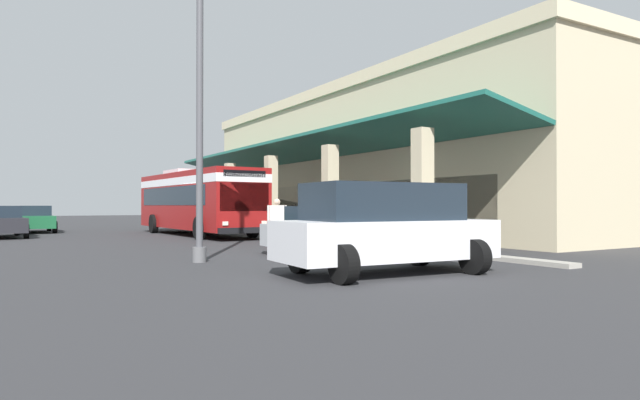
{
  "coord_description": "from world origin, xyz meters",
  "views": [
    {
      "loc": [
        24.65,
        -8.51,
        1.5
      ],
      "look_at": [
        2.35,
        4.57,
        1.74
      ],
      "focal_mm": 30.57,
      "sensor_mm": 36.0,
      "label": 1
    }
  ],
  "objects_px": {
    "parked_suv_white": "(385,227)",
    "pedestrian": "(277,220)",
    "lot_light_pole": "(200,86)",
    "parked_sedan_silver": "(335,229)",
    "transit_bus": "(197,198)",
    "parked_sedan_green": "(34,219)",
    "potted_palm": "(237,219)"
  },
  "relations": [
    {
      "from": "transit_bus",
      "to": "pedestrian",
      "type": "height_order",
      "value": "transit_bus"
    },
    {
      "from": "transit_bus",
      "to": "potted_palm",
      "type": "height_order",
      "value": "transit_bus"
    },
    {
      "from": "parked_suv_white",
      "to": "lot_light_pole",
      "type": "height_order",
      "value": "lot_light_pole"
    },
    {
      "from": "parked_suv_white",
      "to": "parked_sedan_green",
      "type": "relative_size",
      "value": 1.1
    },
    {
      "from": "parked_sedan_silver",
      "to": "parked_sedan_green",
      "type": "relative_size",
      "value": 1.01
    },
    {
      "from": "lot_light_pole",
      "to": "parked_suv_white",
      "type": "bearing_deg",
      "value": 31.9
    },
    {
      "from": "parked_suv_white",
      "to": "lot_light_pole",
      "type": "relative_size",
      "value": 0.56
    },
    {
      "from": "parked_suv_white",
      "to": "parked_sedan_green",
      "type": "xyz_separation_m",
      "value": [
        -24.2,
        -5.7,
        -0.27
      ]
    },
    {
      "from": "parked_suv_white",
      "to": "pedestrian",
      "type": "bearing_deg",
      "value": 171.81
    },
    {
      "from": "parked_sedan_green",
      "to": "lot_light_pole",
      "type": "relative_size",
      "value": 0.51
    },
    {
      "from": "potted_palm",
      "to": "transit_bus",
      "type": "bearing_deg",
      "value": -36.48
    },
    {
      "from": "parked_sedan_silver",
      "to": "transit_bus",
      "type": "bearing_deg",
      "value": -178.06
    },
    {
      "from": "pedestrian",
      "to": "potted_palm",
      "type": "bearing_deg",
      "value": 163.0
    },
    {
      "from": "parked_sedan_silver",
      "to": "parked_sedan_green",
      "type": "bearing_deg",
      "value": -159.21
    },
    {
      "from": "pedestrian",
      "to": "lot_light_pole",
      "type": "xyz_separation_m",
      "value": [
        3.26,
        -3.84,
        3.66
      ]
    },
    {
      "from": "parked_sedan_green",
      "to": "potted_palm",
      "type": "height_order",
      "value": "potted_palm"
    },
    {
      "from": "parked_suv_white",
      "to": "transit_bus",
      "type": "bearing_deg",
      "value": 175.79
    },
    {
      "from": "parked_sedan_silver",
      "to": "parked_sedan_green",
      "type": "height_order",
      "value": "same"
    },
    {
      "from": "parked_sedan_silver",
      "to": "lot_light_pole",
      "type": "xyz_separation_m",
      "value": [
        0.35,
        -4.43,
        3.89
      ]
    },
    {
      "from": "transit_bus",
      "to": "potted_palm",
      "type": "bearing_deg",
      "value": 143.52
    },
    {
      "from": "potted_palm",
      "to": "lot_light_pole",
      "type": "distance_m",
      "value": 21.47
    },
    {
      "from": "transit_bus",
      "to": "parked_suv_white",
      "type": "height_order",
      "value": "transit_bus"
    },
    {
      "from": "transit_bus",
      "to": "lot_light_pole",
      "type": "distance_m",
      "value": 13.73
    },
    {
      "from": "parked_sedan_silver",
      "to": "parked_sedan_green",
      "type": "distance_m",
      "value": 20.81
    },
    {
      "from": "parked_suv_white",
      "to": "lot_light_pole",
      "type": "xyz_separation_m",
      "value": [
        -4.4,
        -2.74,
        3.62
      ]
    },
    {
      "from": "transit_bus",
      "to": "parked_sedan_green",
      "type": "height_order",
      "value": "transit_bus"
    },
    {
      "from": "parked_sedan_silver",
      "to": "parked_sedan_green",
      "type": "xyz_separation_m",
      "value": [
        -19.46,
        -7.39,
        0.0
      ]
    },
    {
      "from": "parked_sedan_silver",
      "to": "pedestrian",
      "type": "height_order",
      "value": "pedestrian"
    },
    {
      "from": "transit_bus",
      "to": "pedestrian",
      "type": "xyz_separation_m",
      "value": [
        9.58,
        -0.16,
        -0.88
      ]
    },
    {
      "from": "parked_suv_white",
      "to": "parked_sedan_silver",
      "type": "distance_m",
      "value": 5.05
    },
    {
      "from": "pedestrian",
      "to": "transit_bus",
      "type": "bearing_deg",
      "value": 179.01
    },
    {
      "from": "transit_bus",
      "to": "parked_sedan_silver",
      "type": "bearing_deg",
      "value": 1.94
    }
  ]
}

